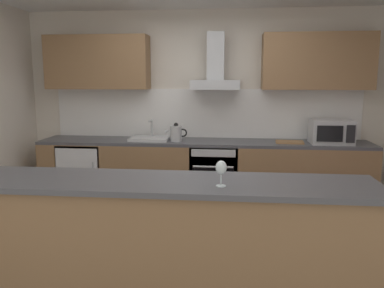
% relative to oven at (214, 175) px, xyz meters
% --- Properties ---
extents(ground, '(5.85, 4.75, 0.02)m').
position_rel_oven_xyz_m(ground, '(-0.15, -1.53, -0.47)').
color(ground, slate).
extents(wall_back, '(5.85, 0.12, 2.60)m').
position_rel_oven_xyz_m(wall_back, '(-0.15, 0.41, 0.84)').
color(wall_back, silver).
rests_on(wall_back, ground).
extents(backsplash_tile, '(4.12, 0.02, 0.66)m').
position_rel_oven_xyz_m(backsplash_tile, '(-0.15, 0.33, 0.77)').
color(backsplash_tile, white).
extents(counter_back, '(4.27, 0.60, 0.90)m').
position_rel_oven_xyz_m(counter_back, '(-0.15, 0.03, -0.01)').
color(counter_back, olive).
rests_on(counter_back, ground).
extents(counter_island, '(3.00, 0.64, 0.98)m').
position_rel_oven_xyz_m(counter_island, '(-0.24, -2.28, 0.03)').
color(counter_island, olive).
rests_on(counter_island, ground).
extents(upper_cabinets, '(4.21, 0.32, 0.70)m').
position_rel_oven_xyz_m(upper_cabinets, '(-0.15, 0.18, 1.45)').
color(upper_cabinets, olive).
extents(oven, '(0.60, 0.62, 0.80)m').
position_rel_oven_xyz_m(oven, '(0.00, 0.00, 0.00)').
color(oven, slate).
rests_on(oven, ground).
extents(refrigerator, '(0.58, 0.60, 0.85)m').
position_rel_oven_xyz_m(refrigerator, '(-1.74, -0.00, -0.03)').
color(refrigerator, white).
rests_on(refrigerator, ground).
extents(microwave, '(0.50, 0.38, 0.30)m').
position_rel_oven_xyz_m(microwave, '(1.44, -0.03, 0.59)').
color(microwave, '#B7BABC').
rests_on(microwave, counter_back).
extents(sink, '(0.50, 0.40, 0.26)m').
position_rel_oven_xyz_m(sink, '(-0.85, 0.01, 0.47)').
color(sink, silver).
rests_on(sink, counter_back).
extents(kettle, '(0.29, 0.15, 0.24)m').
position_rel_oven_xyz_m(kettle, '(-0.49, -0.03, 0.55)').
color(kettle, '#B7BABC').
rests_on(kettle, counter_back).
extents(range_hood, '(0.62, 0.45, 0.72)m').
position_rel_oven_xyz_m(range_hood, '(0.00, 0.13, 1.33)').
color(range_hood, '#B7BABC').
extents(wine_glass, '(0.08, 0.08, 0.18)m').
position_rel_oven_xyz_m(wine_glass, '(0.15, -2.39, 0.64)').
color(wine_glass, silver).
rests_on(wine_glass, counter_island).
extents(chopping_board, '(0.35, 0.24, 0.02)m').
position_rel_oven_xyz_m(chopping_board, '(0.94, -0.02, 0.45)').
color(chopping_board, '#9E7247').
rests_on(chopping_board, counter_back).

